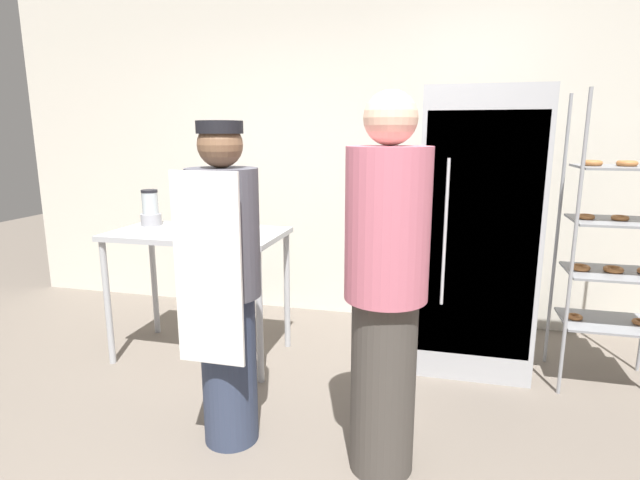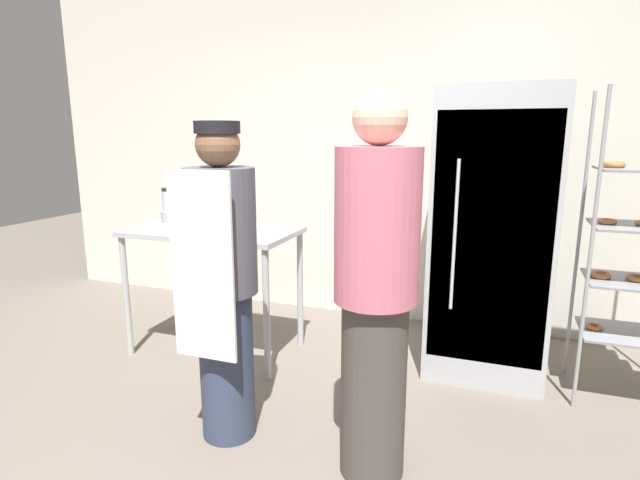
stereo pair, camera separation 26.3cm
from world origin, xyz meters
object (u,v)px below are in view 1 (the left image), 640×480
Objects in this scene: donut_box at (198,225)px; person_baker at (225,284)px; refrigerator at (476,232)px; blender_pitcher at (150,210)px; person_customer at (386,289)px; baking_rack at (617,244)px.

donut_box is 1.07m from person_baker.
refrigerator is 2.31m from blender_pitcher.
person_baker is (1.06, -1.03, -0.18)m from blender_pitcher.
refrigerator is 1.06× the size of person_customer.
blender_pitcher is at bearing 135.63° from person_baker.
refrigerator is 1.14× the size of person_baker.
refrigerator is at bearing 172.67° from baking_rack.
baking_rack is 2.66m from donut_box.
baking_rack reaches higher than person_customer.
refrigerator is at bearing 5.42° from blender_pitcher.
person_customer is (0.79, -0.03, 0.04)m from person_baker.
person_customer is (1.39, -0.91, -0.07)m from donut_box.
refrigerator is 1.02× the size of baking_rack.
person_baker reaches higher than blender_pitcher.
baking_rack is 1.73m from person_customer.
baking_rack is at bearing 2.08° from blender_pitcher.
person_baker is at bearing -150.80° from baking_rack.
blender_pitcher is at bearing 161.61° from donut_box.
person_baker is at bearing 177.83° from person_customer.
person_customer is (-1.26, -1.18, -0.02)m from baking_rack.
donut_box is 1.14× the size of blender_pitcher.
baking_rack is 1.12× the size of person_baker.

